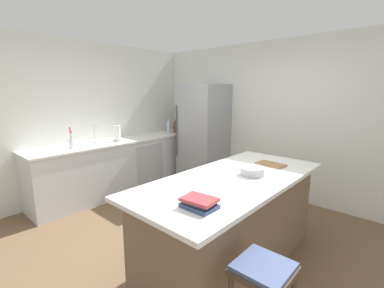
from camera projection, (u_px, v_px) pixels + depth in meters
The scene contains 17 objects.
ground_plane at pixel (184, 246), 3.06m from camera, with size 7.20×7.20×0.00m, color brown.
wall_rear at pixel (275, 120), 4.45m from camera, with size 6.00×0.10×2.60m, color silver.
wall_left at pixel (79, 120), 4.42m from camera, with size 0.10×6.00×2.60m, color silver.
counter_run_left at pixel (122, 165), 4.75m from camera, with size 0.67×3.12×0.93m.
kitchen_island at pixel (232, 220), 2.72m from camera, with size 1.00×2.26×0.93m.
refrigerator at pixel (204, 135), 5.02m from camera, with size 0.77×0.77×1.91m.
bar_stool at pixel (263, 281), 1.73m from camera, with size 0.36×0.36×0.67m.
sink_faucet at pixel (95, 134), 4.33m from camera, with size 0.15×0.05×0.30m.
flower_vase at pixel (71, 142), 3.94m from camera, with size 0.07×0.07×0.33m.
paper_towel_roll at pixel (117, 133), 4.54m from camera, with size 0.14×0.14×0.31m.
hot_sauce_bottle at pixel (180, 127), 5.67m from camera, with size 0.05×0.05×0.22m.
vinegar_bottle at pixel (177, 127), 5.58m from camera, with size 0.06×0.06×0.26m.
syrup_bottle at pixel (175, 128), 5.48m from camera, with size 0.07×0.07×0.25m.
soda_bottle at pixel (169, 127), 5.47m from camera, with size 0.08×0.08×0.31m.
cookbook_stack at pixel (199, 203), 1.93m from camera, with size 0.27×0.21×0.08m.
mixing_bowl at pixel (252, 171), 2.69m from camera, with size 0.25×0.25×0.08m.
cutting_board at pixel (271, 164), 3.06m from camera, with size 0.33×0.22×0.02m.
Camera 1 is at (1.92, -2.00, 1.77)m, focal length 24.58 mm.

